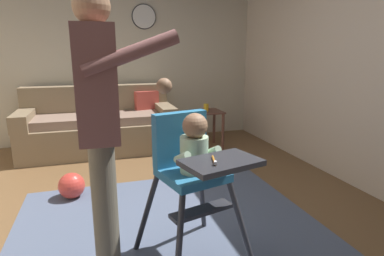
{
  "coord_description": "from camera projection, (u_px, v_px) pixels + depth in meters",
  "views": [
    {
      "loc": [
        -0.25,
        -2.13,
        1.31
      ],
      "look_at": [
        0.37,
        -0.11,
        0.8
      ],
      "focal_mm": 29.7,
      "sensor_mm": 36.0,
      "label": 1
    }
  ],
  "objects": [
    {
      "name": "ground",
      "position": [
        140.0,
        239.0,
        2.37
      ],
      "size": [
        5.94,
        7.07,
        0.1
      ],
      "primitive_type": "cube",
      "color": "brown"
    },
    {
      "name": "wall_far",
      "position": [
        110.0,
        56.0,
        4.63
      ],
      "size": [
        5.14,
        0.06,
        2.51
      ],
      "primitive_type": "cube",
      "color": "beige",
      "rests_on": "ground"
    },
    {
      "name": "wall_right",
      "position": [
        366.0,
        58.0,
        2.97
      ],
      "size": [
        0.06,
        6.07,
        2.51
      ],
      "primitive_type": "cube",
      "color": "beige",
      "rests_on": "ground"
    },
    {
      "name": "couch",
      "position": [
        100.0,
        126.0,
        4.3
      ],
      "size": [
        1.98,
        0.86,
        0.86
      ],
      "rotation": [
        0.0,
        0.0,
        -1.57
      ],
      "color": "#816D51",
      "rests_on": "ground"
    },
    {
      "name": "high_chair",
      "position": [
        192.0,
        160.0,
        1.92
      ],
      "size": [
        0.73,
        0.82,
        0.97
      ],
      "rotation": [
        0.0,
        0.0,
        -1.32
      ],
      "color": "#2E2F35",
      "rests_on": "ground"
    },
    {
      "name": "adult_standing",
      "position": [
        101.0,
        125.0,
        1.73
      ],
      "size": [
        0.51,
        0.5,
        1.63
      ],
      "rotation": [
        0.0,
        0.0,
        -0.02
      ],
      "color": "#6D6451",
      "rests_on": "ground"
    },
    {
      "name": "toy_ball",
      "position": [
        72.0,
        186.0,
        2.91
      ],
      "size": [
        0.24,
        0.24,
        0.24
      ],
      "primitive_type": "sphere",
      "color": "#D13D33",
      "rests_on": "ground"
    },
    {
      "name": "side_table",
      "position": [
        207.0,
        121.0,
        4.42
      ],
      "size": [
        0.4,
        0.4,
        0.52
      ],
      "color": "brown",
      "rests_on": "ground"
    },
    {
      "name": "sippy_cup",
      "position": [
        206.0,
        107.0,
        4.37
      ],
      "size": [
        0.07,
        0.07,
        0.1
      ],
      "primitive_type": "cylinder",
      "color": "gold",
      "rests_on": "side_table"
    },
    {
      "name": "wall_clock",
      "position": [
        144.0,
        17.0,
        4.61
      ],
      "size": [
        0.35,
        0.04,
        0.35
      ],
      "color": "white"
    }
  ]
}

